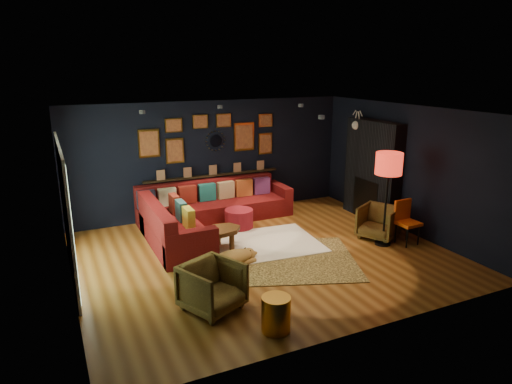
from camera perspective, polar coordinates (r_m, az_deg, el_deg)
name	(u,v)px	position (r m, az deg, el deg)	size (l,w,h in m)	color
floor	(264,255)	(8.40, 1.04, -7.92)	(6.50, 6.50, 0.00)	brown
room_walls	(265,170)	(7.90, 1.09, 2.73)	(6.50, 6.50, 6.50)	black
sectional	(200,215)	(9.65, -6.99, -2.83)	(3.41, 2.69, 0.86)	maroon
ledge	(213,175)	(10.47, -5.40, 2.09)	(3.20, 0.12, 0.04)	black
gallery_wall	(211,137)	(10.33, -5.67, 6.92)	(3.15, 0.04, 1.02)	gold
sunburst_mirror	(216,141)	(10.38, -5.07, 6.38)	(0.47, 0.16, 0.47)	silver
fireplace	(372,174)	(10.42, 14.29, 2.19)	(0.31, 1.60, 2.20)	black
deer_head	(362,125)	(10.66, 13.15, 8.18)	(0.50, 0.28, 0.45)	white
sliding_door	(66,212)	(7.85, -22.62, -2.32)	(0.06, 2.80, 2.20)	white
ceiling_spots	(246,110)	(8.47, -1.30, 10.22)	(3.30, 2.50, 0.06)	black
shag_rug	(260,244)	(8.86, 0.50, -6.54)	(2.24, 1.63, 0.03)	white
leopard_rug	(277,260)	(8.20, 2.66, -8.49)	(2.74, 1.96, 0.02)	tan
coffee_table	(222,232)	(8.55, -4.31, -5.06)	(0.88, 0.73, 0.39)	#5B3313
pouf	(239,218)	(9.65, -2.14, -3.32)	(0.60, 0.60, 0.39)	maroon
armchair_left	(212,285)	(6.55, -5.49, -11.46)	(0.74, 0.70, 0.76)	#A98535
armchair_right	(379,221)	(9.41, 15.08, -3.48)	(0.71, 0.66, 0.73)	#A98535
gold_stool	(276,314)	(6.12, 2.52, -14.99)	(0.38, 0.38, 0.48)	gold
orange_chair	(406,218)	(9.27, 18.19, -3.13)	(0.42, 0.42, 0.85)	black
floor_lamp	(389,167)	(8.79, 16.25, 2.98)	(0.50, 0.50, 1.80)	black
dog	(230,256)	(7.88, -3.22, -7.99)	(1.19, 0.58, 0.38)	#A5743F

